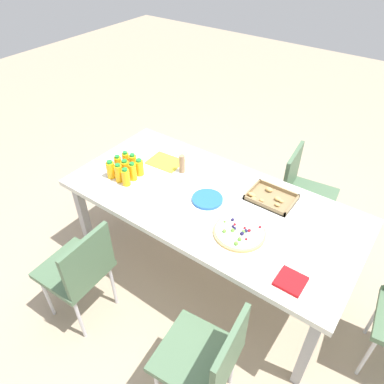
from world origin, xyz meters
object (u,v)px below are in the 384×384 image
juice_bottle_3 (118,165)px  cardboard_tube (182,164)px  juice_bottle_1 (119,173)px  juice_bottle_8 (139,167)px  juice_bottle_0 (111,170)px  chair_far_right (303,189)px  juice_bottle_2 (126,177)px  plate_stack (207,199)px  juice_bottle_6 (126,160)px  juice_bottle_7 (133,163)px  napkin_stack (291,281)px  fruit_pizza (239,232)px  paper_folder (165,162)px  party_table (210,206)px  chair_near_left (79,269)px  snack_tray (270,198)px  juice_bottle_5 (133,172)px  chair_near_right (207,358)px  juice_bottle_4 (125,168)px

juice_bottle_3 → cardboard_tube: (0.38, 0.28, 0.00)m
juice_bottle_1 → cardboard_tube: 0.47m
juice_bottle_8 → juice_bottle_0: bearing=-134.4°
chair_far_right → juice_bottle_2: bearing=-50.3°
plate_stack → juice_bottle_6: bearing=-176.5°
juice_bottle_7 → juice_bottle_8: size_ratio=1.12×
juice_bottle_3 → napkin_stack: (1.48, -0.18, -0.06)m
juice_bottle_8 → juice_bottle_3: bearing=-153.6°
fruit_pizza → paper_folder: fruit_pizza is taller
juice_bottle_1 → juice_bottle_7: 0.16m
juice_bottle_7 → fruit_pizza: bearing=-6.2°
party_table → fruit_pizza: fruit_pizza is taller
chair_near_left → juice_bottle_3: bearing=19.2°
juice_bottle_0 → paper_folder: bearing=62.8°
napkin_stack → chair_far_right: bearing=107.1°
juice_bottle_8 → paper_folder: size_ratio=0.51×
chair_far_right → snack_tray: chair_far_right is taller
chair_near_left → juice_bottle_3: juice_bottle_3 is taller
juice_bottle_5 → plate_stack: bearing=11.8°
juice_bottle_1 → juice_bottle_2: juice_bottle_1 is taller
chair_near_left → cardboard_tube: bearing=-9.0°
juice_bottle_2 → chair_near_right: bearing=-28.4°
juice_bottle_0 → juice_bottle_7: (0.08, 0.16, 0.00)m
juice_bottle_5 → paper_folder: size_ratio=0.56×
fruit_pizza → juice_bottle_6: bearing=174.4°
juice_bottle_7 → napkin_stack: 1.42m
snack_tray → paper_folder: (-0.87, -0.08, -0.01)m
plate_stack → napkin_stack: size_ratio=1.43×
chair_far_right → fruit_pizza: 1.01m
juice_bottle_0 → juice_bottle_1: juice_bottle_1 is taller
juice_bottle_0 → juice_bottle_3: (0.00, 0.08, 0.00)m
juice_bottle_7 → juice_bottle_8: bearing=-5.3°
chair_near_left → juice_bottle_4: 0.79m
napkin_stack → cardboard_tube: cardboard_tube is taller
juice_bottle_6 → plate_stack: juice_bottle_6 is taller
juice_bottle_5 → cardboard_tube: (0.23, 0.29, 0.00)m
juice_bottle_4 → juice_bottle_6: size_ratio=0.94×
chair_near_right → snack_tray: 1.12m
juice_bottle_1 → juice_bottle_7: size_ratio=0.99×
juice_bottle_7 → fruit_pizza: 1.00m
chair_near_right → juice_bottle_2: size_ratio=5.89×
juice_bottle_4 → juice_bottle_6: bearing=131.0°
juice_bottle_7 → juice_bottle_1: bearing=-88.5°
paper_folder → plate_stack: bearing=-19.6°
juice_bottle_5 → cardboard_tube: same height
party_table → chair_near_right: (0.54, -0.83, -0.18)m
juice_bottle_1 → juice_bottle_7: bearing=91.5°
juice_bottle_5 → fruit_pizza: bearing=-1.7°
juice_bottle_3 → juice_bottle_6: (0.01, 0.07, -0.00)m
juice_bottle_2 → napkin_stack: (1.32, -0.11, -0.06)m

